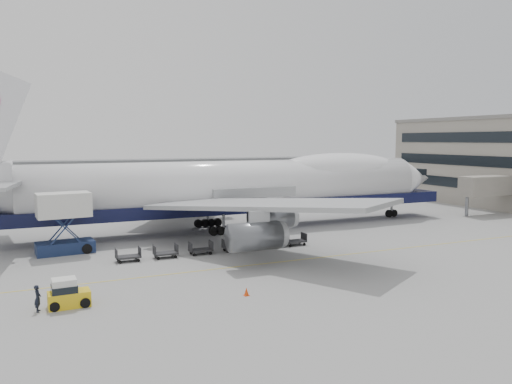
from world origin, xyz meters
name	(u,v)px	position (x,y,z in m)	size (l,w,h in m)	color
ground	(279,247)	(0.00, 0.00, 0.00)	(260.00, 260.00, 0.00)	gray
apron_line	(306,259)	(0.00, -6.00, 0.01)	(60.00, 0.15, 0.01)	gold
hangar	(101,175)	(-10.00, 70.00, 3.50)	(110.00, 8.00, 7.00)	slate
airliner	(242,186)	(0.64, 12.00, 5.62)	(67.00, 55.30, 19.98)	white
catering_truck	(64,220)	(-21.30, 6.33, 3.46)	(5.81, 4.26, 6.23)	#1A284E
baggage_tug	(67,294)	(-22.15, -11.40, 0.90)	(2.83, 1.59, 2.03)	yellow
ground_worker	(38,298)	(-24.03, -11.60, 0.92)	(0.67, 0.44, 1.84)	black
traffic_cone	(246,292)	(-9.79, -14.14, 0.29)	(0.41, 0.41, 0.60)	#DF3F0B
dolly_0	(128,256)	(-16.03, 0.12, 0.53)	(2.30, 1.35, 1.30)	#2D2D30
dolly_1	(166,252)	(-12.40, 0.12, 0.53)	(2.30, 1.35, 1.30)	#2D2D30
dolly_2	(201,249)	(-8.78, 0.12, 0.53)	(2.30, 1.35, 1.30)	#2D2D30
dolly_3	(234,246)	(-5.16, 0.12, 0.53)	(2.30, 1.35, 1.30)	#2D2D30
dolly_4	(265,243)	(-1.53, 0.12, 0.53)	(2.30, 1.35, 1.30)	#2D2D30
dolly_5	(295,240)	(2.09, 0.12, 0.53)	(2.30, 1.35, 1.30)	#2D2D30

